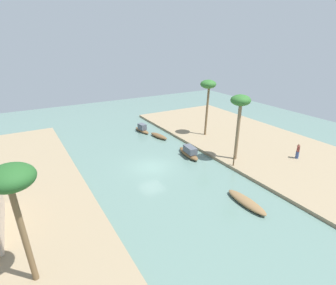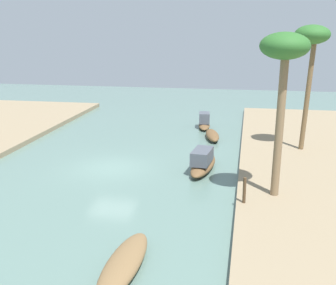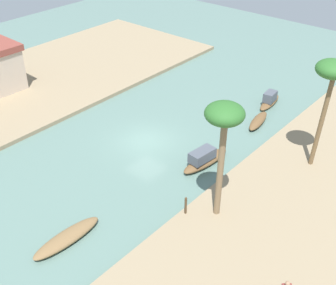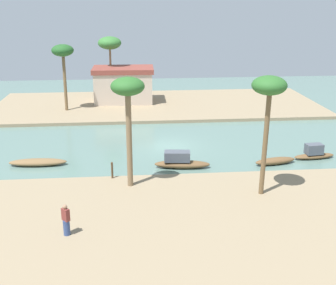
{
  "view_description": "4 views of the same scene",
  "coord_description": "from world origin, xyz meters",
  "px_view_note": "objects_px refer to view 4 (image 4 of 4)",
  "views": [
    {
      "loc": [
        -24.15,
        11.8,
        13.11
      ],
      "look_at": [
        3.48,
        -4.07,
        0.85
      ],
      "focal_mm": 29.86,
      "sensor_mm": 36.0,
      "label": 1
    },
    {
      "loc": [
        -22.64,
        -7.37,
        7.69
      ],
      "look_at": [
        3.57,
        -2.57,
        0.66
      ],
      "focal_mm": 47.41,
      "sensor_mm": 36.0,
      "label": 2
    },
    {
      "loc": [
        -20.05,
        -19.22,
        17.72
      ],
      "look_at": [
        -0.2,
        -2.33,
        0.95
      ],
      "focal_mm": 47.55,
      "sensor_mm": 36.0,
      "label": 3
    },
    {
      "loc": [
        -3.28,
        -35.31,
        12.0
      ],
      "look_at": [
        -0.27,
        -1.88,
        0.94
      ],
      "focal_mm": 47.05,
      "sensor_mm": 36.0,
      "label": 4
    }
  ],
  "objects_px": {
    "person_on_near_bank": "(66,221)",
    "mooring_post": "(112,170)",
    "palm_tree_left_near": "(128,94)",
    "sampan_open_hull": "(180,162)",
    "palm_tree_right_tall": "(110,44)",
    "riverside_building": "(123,84)",
    "sampan_midstream": "(314,153)",
    "palm_tree_right_short": "(63,53)",
    "sampan_upstream_small": "(38,162)",
    "sampan_with_red_awning": "(275,161)",
    "palm_tree_left_far": "(269,92)"
  },
  "relations": [
    {
      "from": "mooring_post",
      "to": "palm_tree_right_tall",
      "type": "xyz_separation_m",
      "value": [
        -0.78,
        24.22,
        6.05
      ]
    },
    {
      "from": "palm_tree_left_near",
      "to": "sampan_open_hull",
      "type": "bearing_deg",
      "value": 44.5
    },
    {
      "from": "person_on_near_bank",
      "to": "palm_tree_right_tall",
      "type": "xyz_separation_m",
      "value": [
        1.34,
        31.61,
        5.84
      ]
    },
    {
      "from": "sampan_midstream",
      "to": "palm_tree_right_short",
      "type": "relative_size",
      "value": 0.48
    },
    {
      "from": "person_on_near_bank",
      "to": "palm_tree_left_far",
      "type": "distance_m",
      "value": 13.41
    },
    {
      "from": "sampan_midstream",
      "to": "palm_tree_left_near",
      "type": "bearing_deg",
      "value": -168.25
    },
    {
      "from": "sampan_open_hull",
      "to": "palm_tree_left_near",
      "type": "distance_m",
      "value": 7.89
    },
    {
      "from": "sampan_upstream_small",
      "to": "palm_tree_right_short",
      "type": "height_order",
      "value": "palm_tree_right_short"
    },
    {
      "from": "palm_tree_left_near",
      "to": "palm_tree_right_short",
      "type": "xyz_separation_m",
      "value": [
        -6.76,
        21.17,
        0.05
      ]
    },
    {
      "from": "sampan_with_red_awning",
      "to": "palm_tree_right_short",
      "type": "height_order",
      "value": "palm_tree_right_short"
    },
    {
      "from": "mooring_post",
      "to": "sampan_midstream",
      "type": "bearing_deg",
      "value": 11.98
    },
    {
      "from": "mooring_post",
      "to": "riverside_building",
      "type": "xyz_separation_m",
      "value": [
        0.67,
        23.21,
        1.49
      ]
    },
    {
      "from": "sampan_upstream_small",
      "to": "riverside_building",
      "type": "xyz_separation_m",
      "value": [
        6.36,
        19.48,
        2.12
      ]
    },
    {
      "from": "sampan_upstream_small",
      "to": "riverside_building",
      "type": "distance_m",
      "value": 20.61
    },
    {
      "from": "sampan_midstream",
      "to": "palm_tree_right_short",
      "type": "xyz_separation_m",
      "value": [
        -21.13,
        16.49,
        6.01
      ]
    },
    {
      "from": "sampan_upstream_small",
      "to": "person_on_near_bank",
      "type": "relative_size",
      "value": 2.53
    },
    {
      "from": "palm_tree_left_near",
      "to": "palm_tree_left_far",
      "type": "distance_m",
      "value": 8.42
    },
    {
      "from": "person_on_near_bank",
      "to": "mooring_post",
      "type": "relative_size",
      "value": 1.51
    },
    {
      "from": "sampan_upstream_small",
      "to": "person_on_near_bank",
      "type": "xyz_separation_m",
      "value": [
        3.57,
        -11.11,
        0.84
      ]
    },
    {
      "from": "sampan_midstream",
      "to": "person_on_near_bank",
      "type": "distance_m",
      "value": 20.69
    },
    {
      "from": "person_on_near_bank",
      "to": "palm_tree_right_short",
      "type": "xyz_separation_m",
      "value": [
        -3.43,
        27.18,
        5.36
      ]
    },
    {
      "from": "palm_tree_left_far",
      "to": "riverside_building",
      "type": "relative_size",
      "value": 1.05
    },
    {
      "from": "sampan_open_hull",
      "to": "sampan_upstream_small",
      "type": "relative_size",
      "value": 0.97
    },
    {
      "from": "palm_tree_left_far",
      "to": "palm_tree_left_near",
      "type": "bearing_deg",
      "value": 165.62
    },
    {
      "from": "sampan_open_hull",
      "to": "palm_tree_right_tall",
      "type": "xyz_separation_m",
      "value": [
        -5.72,
        21.93,
        6.44
      ]
    },
    {
      "from": "sampan_upstream_small",
      "to": "sampan_open_hull",
      "type": "bearing_deg",
      "value": -6.18
    },
    {
      "from": "sampan_open_hull",
      "to": "palm_tree_right_tall",
      "type": "height_order",
      "value": "palm_tree_right_tall"
    },
    {
      "from": "sampan_midstream",
      "to": "palm_tree_left_near",
      "type": "xyz_separation_m",
      "value": [
        -14.37,
        -4.68,
        5.97
      ]
    },
    {
      "from": "palm_tree_left_near",
      "to": "palm_tree_right_tall",
      "type": "xyz_separation_m",
      "value": [
        -1.99,
        25.59,
        0.52
      ]
    },
    {
      "from": "sampan_upstream_small",
      "to": "palm_tree_left_far",
      "type": "distance_m",
      "value": 17.92
    },
    {
      "from": "sampan_upstream_small",
      "to": "mooring_post",
      "type": "bearing_deg",
      "value": -31.71
    },
    {
      "from": "sampan_with_red_awning",
      "to": "riverside_building",
      "type": "height_order",
      "value": "riverside_building"
    },
    {
      "from": "sampan_with_red_awning",
      "to": "sampan_open_hull",
      "type": "xyz_separation_m",
      "value": [
        -7.24,
        -0.1,
        0.24
      ]
    },
    {
      "from": "sampan_open_hull",
      "to": "sampan_upstream_small",
      "type": "bearing_deg",
      "value": 178.48
    },
    {
      "from": "palm_tree_right_tall",
      "to": "riverside_building",
      "type": "bearing_deg",
      "value": -34.8
    },
    {
      "from": "sampan_with_red_awning",
      "to": "person_on_near_bank",
      "type": "xyz_separation_m",
      "value": [
        -14.29,
        -9.77,
        0.84
      ]
    },
    {
      "from": "person_on_near_bank",
      "to": "palm_tree_left_near",
      "type": "height_order",
      "value": "palm_tree_left_near"
    },
    {
      "from": "sampan_with_red_awning",
      "to": "person_on_near_bank",
      "type": "distance_m",
      "value": 17.33
    },
    {
      "from": "sampan_upstream_small",
      "to": "person_on_near_bank",
      "type": "bearing_deg",
      "value": -70.66
    },
    {
      "from": "mooring_post",
      "to": "riverside_building",
      "type": "height_order",
      "value": "riverside_building"
    },
    {
      "from": "sampan_open_hull",
      "to": "person_on_near_bank",
      "type": "xyz_separation_m",
      "value": [
        -7.06,
        -9.67,
        0.61
      ]
    },
    {
      "from": "palm_tree_left_near",
      "to": "palm_tree_right_short",
      "type": "distance_m",
      "value": 22.22
    },
    {
      "from": "palm_tree_right_tall",
      "to": "riverside_building",
      "type": "distance_m",
      "value": 4.89
    },
    {
      "from": "palm_tree_left_far",
      "to": "palm_tree_right_tall",
      "type": "height_order",
      "value": "palm_tree_right_tall"
    },
    {
      "from": "sampan_open_hull",
      "to": "riverside_building",
      "type": "xyz_separation_m",
      "value": [
        -4.27,
        20.92,
        1.89
      ]
    },
    {
      "from": "sampan_upstream_small",
      "to": "palm_tree_right_short",
      "type": "xyz_separation_m",
      "value": [
        0.14,
        16.07,
        6.2
      ]
    },
    {
      "from": "mooring_post",
      "to": "riverside_building",
      "type": "distance_m",
      "value": 23.27
    },
    {
      "from": "mooring_post",
      "to": "riverside_building",
      "type": "relative_size",
      "value": 0.16
    },
    {
      "from": "sampan_midstream",
      "to": "person_on_near_bank",
      "type": "relative_size",
      "value": 1.99
    },
    {
      "from": "sampan_with_red_awning",
      "to": "riverside_building",
      "type": "bearing_deg",
      "value": 107.78
    }
  ]
}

